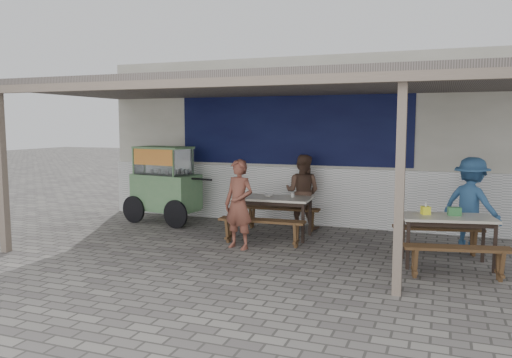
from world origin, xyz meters
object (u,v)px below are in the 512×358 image
object	(u,v)px
donation_box	(454,211)
vendor_cart	(165,182)
bench_right_wall	(438,234)
tissue_box	(426,210)
table_right	(447,221)
bench_left_street	(262,226)
bench_left_wall	(281,213)
patron_street_side	(239,204)
patron_right_table	(471,204)
condiment_jar	(293,195)
bench_right_street	(457,255)
patron_wall_side	(302,192)
condiment_bowl	(269,195)
table_left	(272,201)

from	to	relation	value
donation_box	vendor_cart	bearing A→B (deg)	167.12
bench_right_wall	tissue_box	size ratio (longest dim) A/B	12.00
table_right	bench_left_street	bearing A→B (deg)	163.74
bench_left_wall	patron_street_side	distance (m)	1.76
patron_right_table	condiment_jar	world-z (taller)	patron_right_table
bench_right_street	tissue_box	bearing A→B (deg)	111.16
patron_wall_side	bench_right_wall	bearing A→B (deg)	160.69
patron_street_side	patron_wall_side	bearing A→B (deg)	87.45
bench_left_street	tissue_box	bearing A→B (deg)	-7.02
bench_right_street	patron_street_side	bearing A→B (deg)	159.67
bench_right_street	condiment_bowl	distance (m)	3.71
vendor_cart	donation_box	distance (m)	5.88
bench_left_street	bench_left_wall	xyz separation A→B (m)	(-0.07, 1.33, 0.00)
patron_right_table	patron_wall_side	bearing A→B (deg)	18.90
bench_left_street	tissue_box	xyz separation A→B (m)	(2.70, -0.20, 0.47)
bench_left_wall	bench_right_wall	bearing A→B (deg)	-20.25
patron_street_side	condiment_jar	bearing A→B (deg)	76.90
table_left	bench_left_street	bearing A→B (deg)	-90.00
bench_right_street	table_right	bearing A→B (deg)	90.00
patron_right_table	patron_street_side	bearing A→B (deg)	50.34
table_left	condiment_bowl	size ratio (longest dim) A/B	8.38
donation_box	condiment_jar	size ratio (longest dim) A/B	2.39
donation_box	patron_right_table	bearing A→B (deg)	74.43
tissue_box	patron_wall_side	bearing A→B (deg)	143.75
bench_left_wall	table_right	world-z (taller)	table_right
vendor_cart	tissue_box	bearing A→B (deg)	-4.74
condiment_bowl	table_right	bearing A→B (deg)	-17.96
patron_street_side	donation_box	world-z (taller)	patron_street_side
vendor_cart	patron_right_table	bearing A→B (deg)	6.51
patron_wall_side	donation_box	bearing A→B (deg)	153.37
table_right	condiment_jar	xyz separation A→B (m)	(-2.69, 1.04, 0.12)
bench_left_street	condiment_jar	bearing A→B (deg)	65.02
vendor_cart	table_left	bearing A→B (deg)	-1.19
table_right	patron_street_side	size ratio (longest dim) A/B	0.94
table_left	condiment_jar	xyz separation A→B (m)	(0.36, 0.13, 0.12)
bench_left_wall	bench_right_street	distance (m)	3.91
bench_right_wall	condiment_jar	size ratio (longest dim) A/B	18.57
donation_box	condiment_jar	world-z (taller)	donation_box
bench_right_wall	condiment_bowl	size ratio (longest dim) A/B	8.19
vendor_cart	patron_street_side	size ratio (longest dim) A/B	1.38
tissue_box	patron_right_table	bearing A→B (deg)	56.71
vendor_cart	bench_right_wall	bearing A→B (deg)	1.75
table_right	bench_left_wall	bearing A→B (deg)	141.32
bench_right_wall	patron_wall_side	distance (m)	2.86
tissue_box	donation_box	distance (m)	0.41
patron_wall_side	patron_street_side	bearing A→B (deg)	78.13
bench_right_street	bench_right_wall	distance (m)	1.32
table_left	patron_street_side	size ratio (longest dim) A/B	0.97
patron_street_side	patron_wall_side	distance (m)	2.01
bench_right_street	bench_right_wall	xyz separation A→B (m)	(-0.27, 1.30, 0.00)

